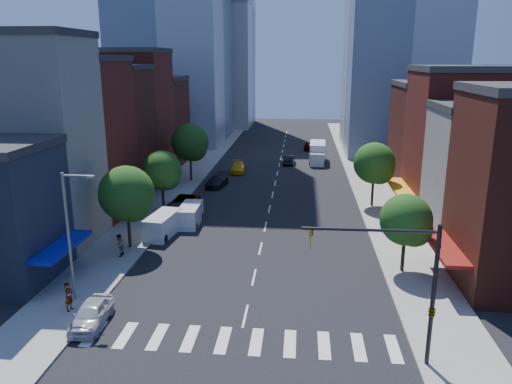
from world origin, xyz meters
TOP-DOWN VIEW (x-y plane):
  - ground at (0.00, 0.00)m, footprint 220.00×220.00m
  - sidewalk_left at (-12.50, 40.00)m, footprint 5.00×120.00m
  - sidewalk_right at (12.50, 40.00)m, footprint 5.00×120.00m
  - crosswalk at (0.00, -3.00)m, footprint 19.00×3.00m
  - bldg_left_1 at (-21.00, 12.00)m, footprint 12.00×8.00m
  - bldg_left_2 at (-21.00, 20.50)m, footprint 12.00×9.00m
  - bldg_left_3 at (-21.00, 29.00)m, footprint 12.00×8.00m
  - bldg_left_4 at (-21.00, 37.50)m, footprint 12.00×9.00m
  - bldg_left_5 at (-21.00, 47.00)m, footprint 12.00×10.00m
  - bldg_right_1 at (21.00, 15.00)m, footprint 12.00×8.00m
  - bldg_right_2 at (21.00, 24.00)m, footprint 12.00×10.00m
  - bldg_right_3 at (21.00, 34.00)m, footprint 12.00×10.00m
  - tower_far_w at (-18.00, 95.00)m, footprint 18.00×18.00m
  - traffic_signal at (9.94, -4.50)m, footprint 7.24×2.24m
  - streetlight at (-11.81, 1.00)m, footprint 2.25×0.25m
  - tree_left_near at (-11.35, 10.92)m, footprint 4.80×4.80m
  - tree_left_mid at (-11.35, 21.92)m, footprint 4.20×4.20m
  - tree_left_far at (-11.35, 35.92)m, footprint 5.00×5.00m
  - tree_right_near at (11.65, 7.92)m, footprint 4.00×4.00m
  - tree_right_far at (11.65, 25.92)m, footprint 4.60×4.60m
  - parked_car_front at (-9.50, -2.00)m, footprint 2.05×4.60m
  - parked_car_second at (-9.50, 19.53)m, footprint 1.86×4.88m
  - parked_car_third at (-9.50, 22.59)m, footprint 3.20×6.00m
  - parked_car_rear at (-7.50, 33.58)m, footprint 2.73×5.29m
  - cargo_van_near at (-9.52, 14.42)m, footprint 2.62×5.21m
  - cargo_van_far at (-7.63, 17.91)m, footprint 2.02×4.77m
  - taxi at (-5.87, 42.18)m, footprint 2.49×5.26m
  - traffic_car_oncoming at (1.50, 48.69)m, footprint 1.82×4.57m
  - traffic_car_far at (4.78, 61.86)m, footprint 1.79×4.25m
  - box_truck at (6.01, 50.35)m, footprint 2.69×8.00m
  - pedestrian_near at (-11.63, -0.54)m, footprint 0.59×0.79m
  - pedestrian_far at (-11.64, 8.82)m, footprint 0.75×0.95m

SIDE VIEW (x-z plane):
  - ground at x=0.00m, z-range 0.00..0.00m
  - crosswalk at x=0.00m, z-range 0.00..0.01m
  - sidewalk_left at x=-12.50m, z-range 0.00..0.15m
  - sidewalk_right at x=12.50m, z-range 0.00..0.15m
  - traffic_car_far at x=4.78m, z-range 0.00..1.43m
  - parked_car_rear at x=-7.50m, z-range 0.00..1.47m
  - traffic_car_oncoming at x=1.50m, z-range 0.00..1.48m
  - taxi at x=-5.87m, z-range 0.00..1.48m
  - parked_car_front at x=-9.50m, z-range 0.00..1.54m
  - parked_car_second at x=-9.50m, z-range 0.00..1.59m
  - parked_car_third at x=-9.50m, z-range 0.00..1.61m
  - cargo_van_far at x=-7.63m, z-range -0.01..2.01m
  - cargo_van_near at x=-9.52m, z-range -0.01..2.12m
  - pedestrian_far at x=-11.64m, z-range 0.15..2.07m
  - pedestrian_near at x=-11.63m, z-range 0.15..2.12m
  - box_truck at x=6.01m, z-range -0.09..3.10m
  - traffic_signal at x=9.94m, z-range 0.16..8.16m
  - tree_right_near at x=11.65m, z-range 1.09..7.29m
  - tree_left_mid at x=-11.35m, z-range 1.20..7.85m
  - tree_right_far at x=11.65m, z-range 1.26..8.46m
  - tree_left_near at x=-11.35m, z-range 1.22..8.52m
  - tree_left_far at x=-11.35m, z-range 1.33..9.08m
  - streetlight at x=-11.81m, z-range 0.78..9.78m
  - bldg_right_1 at x=21.00m, z-range 0.00..12.00m
  - bldg_left_5 at x=-21.00m, z-range 0.00..13.00m
  - bldg_right_3 at x=21.00m, z-range 0.00..13.00m
  - bldg_left_3 at x=-21.00m, z-range 0.00..15.00m
  - bldg_right_2 at x=21.00m, z-range 0.00..15.00m
  - bldg_left_2 at x=-21.00m, z-range 0.00..16.00m
  - bldg_left_4 at x=-21.00m, z-range 0.00..17.00m
  - bldg_left_1 at x=-21.00m, z-range 0.00..18.00m
  - tower_far_w at x=-18.00m, z-range 0.00..56.00m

